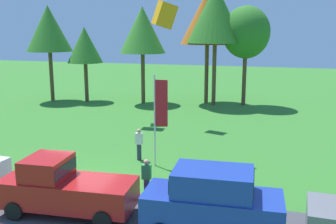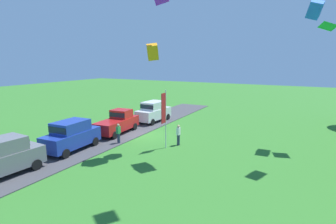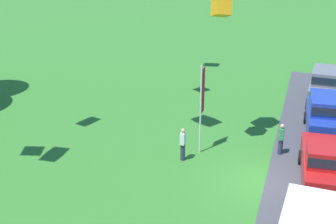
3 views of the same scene
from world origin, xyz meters
TOP-DOWN VIEW (x-y plane):
  - ground_plane at (0.00, 0.00)m, footprint 120.00×120.00m
  - pavement_strip at (0.00, -2.43)m, footprint 36.00×4.40m
  - car_pickup_mid_row at (0.52, -2.71)m, footprint 5.12×2.33m
  - car_suv_by_flagpole at (6.14, -2.70)m, footprint 4.71×2.27m
  - car_suv_near_entrance at (11.42, -2.68)m, footprint 4.69×2.23m
  - person_watching_sky at (3.08, -0.61)m, footprint 0.36×0.24m
  - person_beside_suv at (1.06, 3.96)m, footprint 0.36×0.24m
  - flag_banner at (2.38, 3.37)m, footprint 0.71×0.08m
  - kite_box_mid_center at (2.88, 2.68)m, footprint 1.35×1.14m

SIDE VIEW (x-z plane):
  - ground_plane at x=0.00m, z-range 0.00..0.00m
  - pavement_strip at x=0.00m, z-range 0.00..0.06m
  - person_watching_sky at x=3.08m, z-range 0.02..1.73m
  - person_beside_suv at x=1.06m, z-range 0.02..1.73m
  - car_pickup_mid_row at x=0.52m, z-range 0.04..2.18m
  - car_suv_by_flagpole at x=6.14m, z-range 0.16..2.44m
  - car_suv_near_entrance at x=11.42m, z-range 0.16..2.44m
  - flag_banner at x=2.38m, z-range 0.62..5.28m
  - kite_box_mid_center at x=2.88m, z-range 6.80..8.13m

